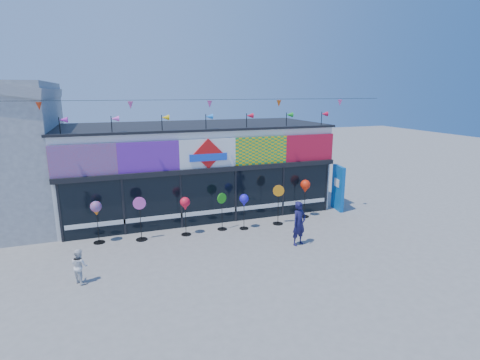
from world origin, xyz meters
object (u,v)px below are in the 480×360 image
spinner_2 (185,205)px  child (80,266)px  adult_man (299,223)px  spinner_0 (96,210)px  spinner_6 (305,187)px  spinner_5 (278,204)px  spinner_3 (222,210)px  spinner_1 (140,218)px  spinner_4 (244,201)px  blue_sign (338,188)px

spinner_2 → child: (-3.77, -2.73, -0.72)m
spinner_2 → adult_man: (3.78, -2.39, -0.42)m
spinner_0 → spinner_6: spinner_6 is taller
spinner_2 → spinner_5: 4.03m
spinner_6 → adult_man: 3.33m
adult_man → spinner_5: bearing=66.7°
spinner_3 → child: 6.02m
spinner_0 → spinner_1: size_ratio=0.96×
spinner_2 → spinner_4: spinner_2 is taller
blue_sign → spinner_4: bearing=-160.6°
spinner_2 → adult_man: bearing=-32.3°
child → spinner_1: bearing=-71.3°
spinner_5 → spinner_6: size_ratio=1.00×
spinner_6 → spinner_1: bearing=-177.6°
spinner_4 → spinner_2: bearing=176.6°
spinner_2 → spinner_3: 1.60m
spinner_4 → spinner_5: (1.59, 0.05, -0.28)m
spinner_3 → spinner_6: 4.07m
spinner_2 → spinner_5: spinner_5 is taller
adult_man → child: bearing=165.1°
spinner_0 → spinner_6: size_ratio=0.95×
spinner_3 → child: spinner_3 is taller
spinner_2 → spinner_4: 2.43m
spinner_1 → adult_man: (5.51, -2.45, -0.07)m
spinner_0 → spinner_2: (3.29, -0.31, -0.07)m
spinner_4 → spinner_6: size_ratio=0.86×
spinner_3 → spinner_5: spinner_5 is taller
blue_sign → child: bearing=-153.7°
spinner_1 → spinner_0: bearing=170.8°
adult_man → spinner_4: bearing=103.6°
spinner_3 → spinner_6: size_ratio=0.90×
adult_man → spinner_2: bearing=130.2°
child → blue_sign: bearing=-107.8°
spinner_4 → spinner_3: bearing=165.3°
spinner_1 → spinner_2: (1.74, -0.06, 0.34)m
spinner_4 → child: spinner_4 is taller
spinner_6 → child: spinner_6 is taller
blue_sign → spinner_1: blue_sign is taller
spinner_2 → child: spinner_2 is taller
spinner_6 → child: 9.88m
spinner_1 → adult_man: spinner_1 is taller
blue_sign → spinner_5: bearing=-156.9°
spinner_6 → adult_man: spinner_6 is taller
spinner_0 → spinner_4: size_ratio=1.10×
spinner_1 → child: 3.48m
blue_sign → spinner_2: (-7.62, -0.81, 0.17)m
blue_sign → spinner_5: blue_sign is taller
spinner_0 → spinner_1: (1.55, -0.25, -0.41)m
spinner_1 → spinner_5: 5.75m
spinner_2 → child: size_ratio=1.46×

